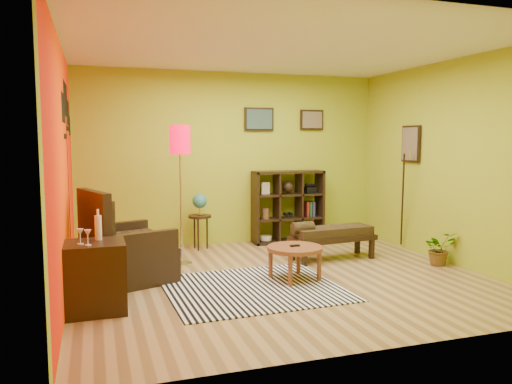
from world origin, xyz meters
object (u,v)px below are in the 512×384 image
object	(u,v)px
armchair	(124,254)
bench	(330,234)
potted_plant	(439,252)
side_cabinet	(95,276)
globe_table	(200,207)
cube_shelf	(289,207)
floor_lamp	(180,152)
coffee_table	(295,251)

from	to	relation	value
armchair	bench	distance (m)	2.88
armchair	potted_plant	distance (m)	4.19
side_cabinet	globe_table	world-z (taller)	side_cabinet
cube_shelf	bench	size ratio (longest dim) A/B	0.93
floor_lamp	side_cabinet	bearing A→B (deg)	-125.87
coffee_table	potted_plant	xyz separation A→B (m)	(2.17, 0.07, -0.18)
bench	potted_plant	bearing A→B (deg)	-29.94
coffee_table	floor_lamp	world-z (taller)	floor_lamp
cube_shelf	globe_table	bearing A→B (deg)	-176.25
cube_shelf	bench	xyz separation A→B (m)	(0.10, -1.35, -0.23)
coffee_table	floor_lamp	bearing A→B (deg)	136.25
bench	side_cabinet	bearing A→B (deg)	-159.06
coffee_table	cube_shelf	world-z (taller)	cube_shelf
side_cabinet	cube_shelf	size ratio (longest dim) A/B	0.85
coffee_table	globe_table	world-z (taller)	globe_table
side_cabinet	cube_shelf	bearing A→B (deg)	39.60
armchair	potted_plant	world-z (taller)	armchair
globe_table	bench	distance (m)	2.08
coffee_table	floor_lamp	distance (m)	2.04
coffee_table	cube_shelf	distance (m)	2.30
armchair	globe_table	size ratio (longest dim) A/B	1.33
globe_table	cube_shelf	world-z (taller)	cube_shelf
side_cabinet	potted_plant	bearing A→B (deg)	6.23
coffee_table	potted_plant	size ratio (longest dim) A/B	1.47
side_cabinet	floor_lamp	bearing A→B (deg)	54.13
side_cabinet	armchair	bearing A→B (deg)	71.38
armchair	floor_lamp	bearing A→B (deg)	35.09
potted_plant	side_cabinet	bearing A→B (deg)	-173.77
cube_shelf	bench	bearing A→B (deg)	-85.65
armchair	side_cabinet	xyz separation A→B (m)	(-0.34, -1.01, 0.01)
globe_table	cube_shelf	xyz separation A→B (m)	(1.54, 0.10, -0.06)
armchair	globe_table	xyz separation A→B (m)	(1.24, 1.46, 0.32)
side_cabinet	potted_plant	size ratio (longest dim) A/B	2.20
floor_lamp	globe_table	size ratio (longest dim) A/B	2.18
armchair	cube_shelf	bearing A→B (deg)	29.43
floor_lamp	cube_shelf	size ratio (longest dim) A/B	1.59
potted_plant	bench	bearing A→B (deg)	150.06
bench	cube_shelf	bearing A→B (deg)	94.35
armchair	cube_shelf	xyz separation A→B (m)	(2.77, 1.56, 0.26)
cube_shelf	potted_plant	xyz separation A→B (m)	(1.39, -2.08, -0.42)
floor_lamp	potted_plant	distance (m)	3.79
coffee_table	bench	xyz separation A→B (m)	(0.88, 0.81, 0.01)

